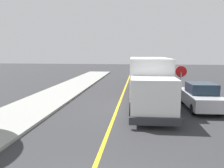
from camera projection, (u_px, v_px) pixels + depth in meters
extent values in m
cube|color=gold|center=(118.00, 107.00, 14.50)|extent=(0.16, 56.00, 0.01)
cube|color=white|center=(149.00, 78.00, 14.48)|extent=(2.55, 5.07, 2.60)
cube|color=white|center=(153.00, 95.00, 11.10)|extent=(2.34, 2.07, 1.70)
cube|color=#1E2D3D|center=(155.00, 91.00, 10.16)|extent=(2.04, 0.14, 0.75)
cube|color=#2D2D33|center=(155.00, 121.00, 10.18)|extent=(2.40, 0.27, 0.36)
cylinder|color=black|center=(173.00, 113.00, 11.34)|extent=(0.33, 1.01, 1.00)
cylinder|color=black|center=(132.00, 112.00, 11.53)|extent=(0.33, 1.01, 1.00)
cylinder|color=black|center=(162.00, 95.00, 15.82)|extent=(0.33, 1.01, 1.00)
cylinder|color=black|center=(132.00, 95.00, 16.01)|extent=(0.33, 1.01, 1.00)
cube|color=maroon|center=(144.00, 85.00, 19.80)|extent=(1.88, 4.43, 0.76)
cube|color=#1E2D3D|center=(144.00, 77.00, 19.85)|extent=(1.62, 1.83, 0.64)
cylinder|color=black|center=(154.00, 92.00, 18.38)|extent=(0.23, 0.64, 0.64)
cylinder|color=black|center=(135.00, 91.00, 18.54)|extent=(0.23, 0.64, 0.64)
cylinder|color=black|center=(152.00, 86.00, 21.16)|extent=(0.23, 0.64, 0.64)
cylinder|color=black|center=(135.00, 86.00, 21.31)|extent=(0.23, 0.64, 0.64)
cube|color=#4C564C|center=(145.00, 76.00, 27.08)|extent=(1.81, 4.41, 0.76)
cube|color=#1E2D3D|center=(145.00, 70.00, 27.13)|extent=(1.59, 1.81, 0.64)
cylinder|color=black|center=(153.00, 80.00, 25.66)|extent=(0.22, 0.64, 0.64)
cylinder|color=black|center=(139.00, 80.00, 25.84)|extent=(0.22, 0.64, 0.64)
cylinder|color=black|center=(151.00, 77.00, 28.42)|extent=(0.22, 0.64, 0.64)
cylinder|color=black|center=(139.00, 77.00, 28.61)|extent=(0.22, 0.64, 0.64)
cube|color=silver|center=(142.00, 72.00, 32.75)|extent=(1.83, 4.41, 0.76)
cube|color=#1E2D3D|center=(142.00, 67.00, 32.79)|extent=(1.59, 1.81, 0.64)
cylinder|color=black|center=(147.00, 75.00, 31.32)|extent=(0.22, 0.64, 0.64)
cylinder|color=black|center=(136.00, 75.00, 31.50)|extent=(0.22, 0.64, 0.64)
cylinder|color=black|center=(146.00, 73.00, 34.09)|extent=(0.22, 0.64, 0.64)
cylinder|color=black|center=(136.00, 73.00, 34.27)|extent=(0.22, 0.64, 0.64)
cube|color=#B7B7BC|center=(200.00, 99.00, 14.00)|extent=(2.00, 4.48, 0.76)
cube|color=#1E2D3D|center=(201.00, 88.00, 13.75)|extent=(1.66, 1.87, 0.64)
cylinder|color=black|center=(182.00, 99.00, 15.50)|extent=(0.25, 0.65, 0.64)
cylinder|color=black|center=(205.00, 99.00, 15.38)|extent=(0.25, 0.65, 0.64)
cylinder|color=black|center=(193.00, 109.00, 12.72)|extent=(0.25, 0.65, 0.64)
cylinder|color=black|center=(222.00, 110.00, 12.60)|extent=(0.25, 0.65, 0.64)
cylinder|color=gray|center=(180.00, 88.00, 15.32)|extent=(0.08, 0.08, 2.20)
cylinder|color=red|center=(181.00, 72.00, 15.18)|extent=(0.76, 0.03, 0.76)
cylinder|color=white|center=(181.00, 72.00, 15.20)|extent=(0.80, 0.02, 0.80)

